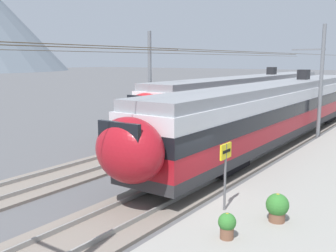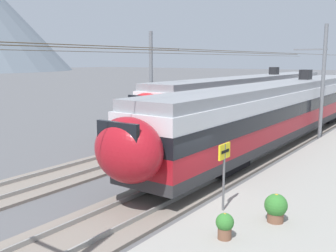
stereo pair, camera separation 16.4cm
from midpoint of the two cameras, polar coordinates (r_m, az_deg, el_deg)
The scene contains 11 objects.
ground_plane at distance 14.58m, azimuth 3.03°, elevation -11.50°, with size 400.00×400.00×0.00m, color #565659.
platform_slab at distance 12.94m, azimuth 19.10°, elevation -14.07°, with size 120.00×6.26×0.34m, color gray.
track_near at distance 15.15m, azimuth -0.58°, elevation -10.38°, with size 120.00×3.00×0.28m.
track_far at distance 18.67m, azimuth -14.06°, elevation -6.78°, with size 120.00×3.00×0.28m.
train_near_platform at distance 25.56m, azimuth 16.23°, elevation 2.47°, with size 30.23×2.90×4.27m.
train_far_track at distance 34.82m, azimuth 12.29°, elevation 4.45°, with size 30.73×2.99×4.27m.
catenary_mast_mid at distance 27.30m, azimuth 21.54°, elevation 6.26°, with size 48.43×2.14×7.50m.
catenary_mast_far_side at distance 25.60m, azimuth -2.00°, elevation 6.34°, with size 48.43×2.31×7.06m.
platform_sign at distance 12.86m, azimuth 8.56°, elevation -5.18°, with size 0.70×0.08×2.25m.
potted_plant_platform_edge at distance 12.64m, azimuth 15.83°, elevation -11.24°, with size 0.70×0.70×0.89m.
potted_plant_by_shelter at distance 11.26m, azimuth 8.71°, elevation -14.01°, with size 0.51×0.51×0.74m.
Camera 2 is at (-11.41, -7.38, 5.26)m, focal length 41.77 mm.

